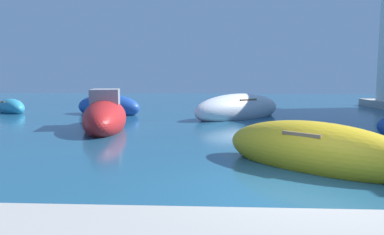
# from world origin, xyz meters

# --- Properties ---
(ground) EXTENTS (80.00, 80.00, 0.00)m
(ground) POSITION_xyz_m (0.00, 0.00, 0.00)
(ground) COLOR #1E5170
(moored_boat_0) EXTENTS (4.38, 2.87, 1.51)m
(moored_boat_0) POSITION_xyz_m (-7.43, 14.16, 0.42)
(moored_boat_0) COLOR #1E479E
(moored_boat_0) RESTS_ON ground
(moored_boat_1) EXTENTS (4.62, 4.33, 1.44)m
(moored_boat_1) POSITION_xyz_m (0.99, 2.19, 0.40)
(moored_boat_1) COLOR gold
(moored_boat_1) RESTS_ON ground
(moored_boat_2) EXTENTS (5.67, 5.41, 1.67)m
(moored_boat_2) POSITION_xyz_m (0.01, 12.68, 0.46)
(moored_boat_2) COLOR white
(moored_boat_2) RESTS_ON ground
(moored_boat_4) EXTENTS (2.90, 5.94, 2.01)m
(moored_boat_4) POSITION_xyz_m (-5.95, 8.46, 0.52)
(moored_boat_4) COLOR #B21E1E
(moored_boat_4) RESTS_ON ground
(moored_boat_7) EXTENTS (3.02, 2.94, 1.09)m
(moored_boat_7) POSITION_xyz_m (-13.68, 14.91, 0.30)
(moored_boat_7) COLOR teal
(moored_boat_7) RESTS_ON ground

